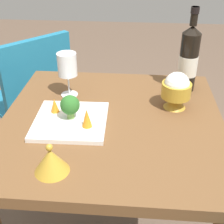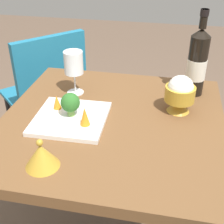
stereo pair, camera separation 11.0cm
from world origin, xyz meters
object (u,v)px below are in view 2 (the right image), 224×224
at_px(wine_bottle, 197,62).
at_px(rice_bowl_lid, 41,155).
at_px(serving_plate, 71,118).
at_px(broccoli_floret, 70,103).
at_px(carrot_garnish_left, 85,116).
at_px(chair_near_window, 48,88).
at_px(carrot_garnish_right, 57,102).
at_px(wine_glass, 74,64).
at_px(rice_bowl, 180,93).

bearing_deg(wine_bottle, rice_bowl_lid, 51.68).
bearing_deg(serving_plate, broccoli_floret, -89.14).
xyz_separation_m(wine_bottle, carrot_garnish_left, (0.36, 0.34, -0.09)).
distance_m(chair_near_window, carrot_garnish_right, 0.67).
bearing_deg(serving_plate, wine_glass, -77.33).
bearing_deg(rice_bowl_lid, serving_plate, -90.91).
bearing_deg(carrot_garnish_right, serving_plate, 145.30).
bearing_deg(wine_glass, rice_bowl_lid, 95.30).
bearing_deg(rice_bowl, serving_plate, 20.90).
distance_m(wine_glass, carrot_garnish_right, 0.18).
distance_m(rice_bowl_lid, carrot_garnish_right, 0.30).
relative_size(carrot_garnish_left, carrot_garnish_right, 1.25).
distance_m(wine_glass, rice_bowl_lid, 0.46).
relative_size(chair_near_window, broccoli_floret, 9.91).
bearing_deg(broccoli_floret, chair_near_window, -59.74).
bearing_deg(wine_glass, rice_bowl, 171.46).
distance_m(chair_near_window, wine_bottle, 0.90).
bearing_deg(chair_near_window, wine_glass, -100.13).
height_order(wine_bottle, carrot_garnish_left, wine_bottle).
distance_m(wine_bottle, wine_glass, 0.48).
bearing_deg(rice_bowl, broccoli_floret, 19.70).
bearing_deg(wine_glass, wine_bottle, -168.76).
relative_size(rice_bowl_lid, serving_plate, 0.39).
height_order(wine_bottle, rice_bowl, wine_bottle).
distance_m(serving_plate, carrot_garnish_right, 0.09).
xyz_separation_m(serving_plate, carrot_garnish_left, (-0.07, 0.04, 0.04)).
bearing_deg(carrot_garnish_right, carrot_garnish_left, 146.82).
height_order(chair_near_window, broccoli_floret, chair_near_window).
relative_size(chair_near_window, carrot_garnish_right, 16.03).
bearing_deg(wine_bottle, carrot_garnish_right, 27.24).
distance_m(wine_bottle, serving_plate, 0.54).
bearing_deg(chair_near_window, rice_bowl, -79.75).
bearing_deg(chair_near_window, rice_bowl_lid, -115.42).
bearing_deg(serving_plate, rice_bowl_lid, 89.09).
bearing_deg(broccoli_floret, serving_plate, 90.86).
bearing_deg(rice_bowl, carrot_garnish_right, 12.53).
relative_size(rice_bowl_lid, carrot_garnish_right, 1.89).
bearing_deg(rice_bowl_lid, carrot_garnish_left, -108.27).
height_order(broccoli_floret, carrot_garnish_left, broccoli_floret).
distance_m(chair_near_window, rice_bowl, 0.89).
relative_size(wine_bottle, serving_plate, 1.32).
bearing_deg(carrot_garnish_left, serving_plate, -31.61).
bearing_deg(carrot_garnish_right, wine_glass, -96.74).
xyz_separation_m(serving_plate, carrot_garnish_right, (0.07, -0.04, 0.03)).
distance_m(serving_plate, carrot_garnish_left, 0.09).
height_order(chair_near_window, serving_plate, chair_near_window).
height_order(carrot_garnish_left, carrot_garnish_right, carrot_garnish_left).
height_order(rice_bowl_lid, carrot_garnish_left, rice_bowl_lid).
distance_m(rice_bowl, carrot_garnish_right, 0.45).
bearing_deg(broccoli_floret, carrot_garnish_left, 143.14).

